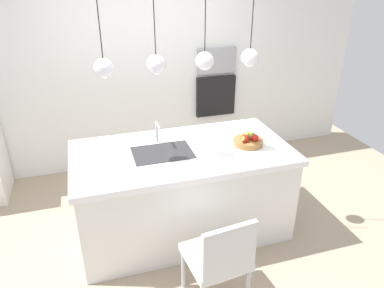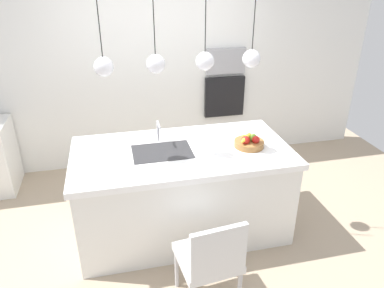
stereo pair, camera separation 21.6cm
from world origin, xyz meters
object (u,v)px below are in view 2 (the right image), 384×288
at_px(chair_near, 211,258).
at_px(fruit_bowl, 249,142).
at_px(microwave, 226,61).
at_px(oven, 224,97).

bearing_deg(chair_near, fruit_bowl, 55.61).
relative_size(fruit_bowl, chair_near, 0.33).
bearing_deg(microwave, chair_near, -109.42).
distance_m(fruit_bowl, oven, 1.69).
bearing_deg(fruit_bowl, chair_near, -124.39).
distance_m(microwave, chair_near, 2.89).
relative_size(microwave, chair_near, 0.62).
bearing_deg(fruit_bowl, microwave, 80.47).
height_order(oven, chair_near, oven).
bearing_deg(microwave, oven, 0.00).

